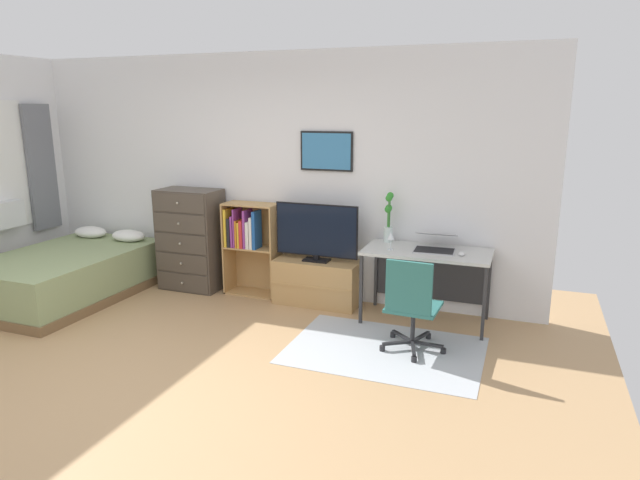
{
  "coord_description": "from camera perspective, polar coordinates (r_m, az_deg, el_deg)",
  "views": [
    {
      "loc": [
        2.76,
        -3.21,
        2.1
      ],
      "look_at": [
        0.97,
        1.5,
        0.89
      ],
      "focal_mm": 31.0,
      "sensor_mm": 36.0,
      "label": 1
    }
  ],
  "objects": [
    {
      "name": "wall_back_with_posters",
      "position": [
        6.32,
        -5.2,
        6.62
      ],
      "size": [
        6.12,
        0.09,
        2.7
      ],
      "color": "white",
      "rests_on": "ground_plane"
    },
    {
      "name": "ground_plane",
      "position": [
        4.73,
        -18.22,
        -13.65
      ],
      "size": [
        7.2,
        7.2,
        0.0
      ],
      "primitive_type": "plane",
      "color": "tan"
    },
    {
      "name": "bamboo_vase",
      "position": [
        5.75,
        7.09,
        2.23
      ],
      "size": [
        0.09,
        0.11,
        0.52
      ],
      "color": "silver",
      "rests_on": "desk"
    },
    {
      "name": "dresser",
      "position": [
        6.67,
        -13.18,
        0.05
      ],
      "size": [
        0.72,
        0.46,
        1.19
      ],
      "color": "#4C4238",
      "rests_on": "ground_plane"
    },
    {
      "name": "laptop",
      "position": [
        5.55,
        11.83,
        -0.29
      ],
      "size": [
        0.42,
        0.45,
        0.17
      ],
      "rotation": [
        0.0,
        0.0,
        0.05
      ],
      "color": "#B7B7BC",
      "rests_on": "desk"
    },
    {
      "name": "area_rug",
      "position": [
        5.04,
        6.71,
        -11.19
      ],
      "size": [
        1.7,
        1.2,
        0.01
      ],
      "primitive_type": "cube",
      "color": "#B2B7BC",
      "rests_on": "ground_plane"
    },
    {
      "name": "bookshelf",
      "position": [
        6.35,
        -7.37,
        -0.04
      ],
      "size": [
        0.62,
        0.3,
        1.06
      ],
      "color": "tan",
      "rests_on": "ground_plane"
    },
    {
      "name": "desk",
      "position": [
        5.63,
        11.09,
        -2.17
      ],
      "size": [
        1.23,
        0.62,
        0.74
      ],
      "color": "silver",
      "rests_on": "ground_plane"
    },
    {
      "name": "bed",
      "position": [
        6.9,
        -24.68,
        -3.23
      ],
      "size": [
        1.34,
        2.0,
        0.65
      ],
      "rotation": [
        0.0,
        0.0,
        0.0
      ],
      "color": "brown",
      "rests_on": "ground_plane"
    },
    {
      "name": "office_chair",
      "position": [
        4.87,
        9.41,
        -6.46
      ],
      "size": [
        0.56,
        0.58,
        0.86
      ],
      "rotation": [
        0.0,
        0.0,
        -0.05
      ],
      "color": "#232326",
      "rests_on": "ground_plane"
    },
    {
      "name": "wine_glass",
      "position": [
        5.45,
        7.33,
        0.36
      ],
      "size": [
        0.07,
        0.07,
        0.18
      ],
      "color": "silver",
      "rests_on": "desk"
    },
    {
      "name": "computer_mouse",
      "position": [
        5.39,
        14.41,
        -1.4
      ],
      "size": [
        0.06,
        0.1,
        0.03
      ],
      "primitive_type": "ellipsoid",
      "color": "silver",
      "rests_on": "desk"
    },
    {
      "name": "tv_stand",
      "position": [
        6.06,
        -0.3,
        -4.36
      ],
      "size": [
        0.92,
        0.41,
        0.49
      ],
      "color": "tan",
      "rests_on": "ground_plane"
    },
    {
      "name": "television",
      "position": [
        5.89,
        -0.38,
        0.77
      ],
      "size": [
        0.93,
        0.16,
        0.63
      ],
      "color": "black",
      "rests_on": "tv_stand"
    }
  ]
}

